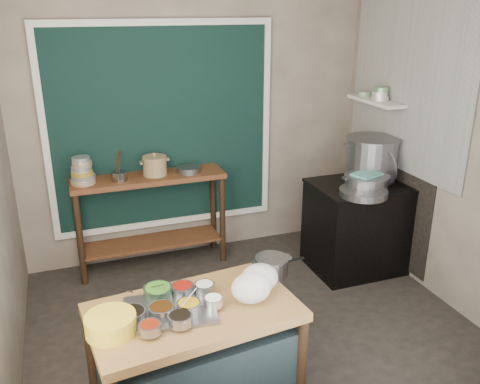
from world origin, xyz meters
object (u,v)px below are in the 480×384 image
object	(u,v)px
back_counter	(151,221)
stove_block	(358,228)
ceramic_crock	(155,167)
steamer	(366,182)
utensil_cup	(119,176)
stock_pot	(371,158)
prep_table	(196,359)
condiment_tray	(170,310)
yellow_basin	(111,324)
saucepan	(272,266)

from	to	relation	value
back_counter	stove_block	world-z (taller)	back_counter
ceramic_crock	steamer	bearing A→B (deg)	-25.84
back_counter	steamer	distance (m)	2.10
stove_block	steamer	size ratio (longest dim) A/B	2.16
utensil_cup	stock_pot	bearing A→B (deg)	-13.56
prep_table	stove_block	distance (m)	2.39
back_counter	ceramic_crock	size ratio (longest dim) A/B	5.97
prep_table	condiment_tray	distance (m)	0.41
back_counter	condiment_tray	distance (m)	2.06
utensil_cup	steamer	xyz separation A→B (m)	(2.13, -0.81, -0.05)
prep_table	yellow_basin	bearing A→B (deg)	-177.32
ceramic_crock	yellow_basin	bearing A→B (deg)	-107.52
condiment_tray	steamer	distance (m)	2.40
steamer	utensil_cup	bearing A→B (deg)	159.24
back_counter	utensil_cup	xyz separation A→B (m)	(-0.27, -0.06, 0.52)
back_counter	saucepan	bearing A→B (deg)	-74.43
back_counter	yellow_basin	xyz separation A→B (m)	(-0.60, -2.11, 0.33)
back_counter	ceramic_crock	bearing A→B (deg)	-0.62
back_counter	stock_pot	xyz separation A→B (m)	(2.05, -0.62, 0.61)
stove_block	condiment_tray	world-z (taller)	stove_block
stock_pot	steamer	xyz separation A→B (m)	(-0.20, -0.24, -0.14)
back_counter	saucepan	size ratio (longest dim) A/B	6.15
saucepan	stock_pot	distance (m)	1.97
prep_table	back_counter	world-z (taller)	back_counter
stove_block	yellow_basin	xyz separation A→B (m)	(-2.50, -1.38, 0.38)
condiment_tray	ceramic_crock	bearing A→B (deg)	81.20
prep_table	back_counter	xyz separation A→B (m)	(0.10, 2.03, 0.10)
saucepan	back_counter	bearing A→B (deg)	101.53
steamer	condiment_tray	bearing A→B (deg)	-151.10
yellow_basin	utensil_cup	xyz separation A→B (m)	(0.32, 2.05, 0.19)
back_counter	condiment_tray	size ratio (longest dim) A/B	2.68
stove_block	ceramic_crock	distance (m)	2.06
stove_block	steamer	xyz separation A→B (m)	(-0.05, -0.13, 0.52)
back_counter	yellow_basin	world-z (taller)	back_counter
prep_table	stock_pot	distance (m)	2.67
yellow_basin	ceramic_crock	size ratio (longest dim) A/B	1.18
prep_table	back_counter	bearing A→B (deg)	81.06
condiment_tray	ceramic_crock	xyz separation A→B (m)	(0.31, 2.02, 0.27)
prep_table	ceramic_crock	size ratio (longest dim) A/B	5.15
yellow_basin	steamer	xyz separation A→B (m)	(2.45, 1.24, 0.14)
saucepan	prep_table	bearing A→B (deg)	-164.31
back_counter	ceramic_crock	distance (m)	0.56
prep_table	condiment_tray	bearing A→B (deg)	170.40
utensil_cup	stock_pot	distance (m)	2.40
prep_table	stock_pot	bearing A→B (deg)	27.10
condiment_tray	ceramic_crock	size ratio (longest dim) A/B	2.23
ceramic_crock	steamer	world-z (taller)	ceramic_crock
prep_table	steamer	distance (m)	2.34
stove_block	utensil_cup	xyz separation A→B (m)	(-2.17, 0.67, 0.57)
yellow_basin	saucepan	xyz separation A→B (m)	(1.10, 0.29, 0.01)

